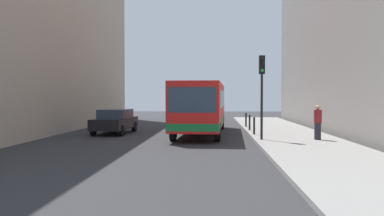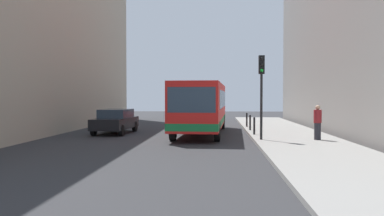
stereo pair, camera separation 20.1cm
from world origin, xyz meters
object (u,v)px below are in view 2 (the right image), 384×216
car_beside_bus (116,121)px  car_behind_bus (200,114)px  bollard_mid (250,123)px  bollard_far (247,120)px  pedestrian_near_signal (318,123)px  bollard_near (254,126)px  traffic_light (261,81)px  bus (202,105)px

car_beside_bus → car_behind_bus: (4.70, 9.73, 0.00)m
bollard_mid → bollard_far: 2.86m
bollard_mid → pedestrian_near_signal: 6.13m
bollard_near → pedestrian_near_signal: size_ratio=0.56×
bollard_near → bollard_far: 5.71m
traffic_light → bollard_near: (-0.10, 2.65, -2.38)m
bollard_near → car_beside_bus: bearing=168.4°
car_beside_bus → bollard_mid: bearing=-169.2°
car_beside_bus → bollard_near: 8.42m
car_behind_bus → bollard_mid: size_ratio=4.70×
traffic_light → bollard_near: traffic_light is taller
traffic_light → bollard_far: 8.70m
traffic_light → bollard_near: 3.56m
traffic_light → bollard_mid: (-0.10, 5.51, -2.38)m
bus → traffic_light: size_ratio=2.71×
bus → bollard_far: 5.04m
bus → car_beside_bus: 5.35m
car_beside_bus → traffic_light: (8.35, -4.34, 2.22)m
bus → bollard_far: bus is taller
car_beside_bus → bollard_mid: (8.25, 1.16, -0.16)m
car_behind_bus → bollard_far: bearing=124.1°
car_beside_bus → traffic_light: bearing=155.3°
bollard_far → bollard_near: bearing=-90.0°
bollard_mid → car_behind_bus: bearing=112.5°
car_beside_bus → bollard_near: car_beside_bus is taller
bollard_near → bollard_far: same height
car_beside_bus → bollard_near: bearing=171.2°
car_behind_bus → bollard_near: size_ratio=4.70×
pedestrian_near_signal → bus: bearing=-0.0°
traffic_light → bollard_mid: bearing=91.0°
car_behind_bus → traffic_light: (3.64, -14.07, 2.22)m
bus → pedestrian_near_signal: 7.31m
bus → car_beside_bus: (-5.26, -0.11, -0.94)m
car_beside_bus → traffic_light: size_ratio=1.09×
car_beside_bus → bollard_far: bearing=-151.2°
car_behind_bus → pedestrian_near_signal: 15.37m
bus → bollard_near: (2.99, -1.81, -1.10)m
bus → car_beside_bus: size_ratio=2.48×
bollard_near → bollard_far: bearing=90.0°
car_beside_bus → bollard_near: size_ratio=4.72×
bus → bollard_far: bearing=-124.7°
bollard_near → bollard_mid: bearing=90.0°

